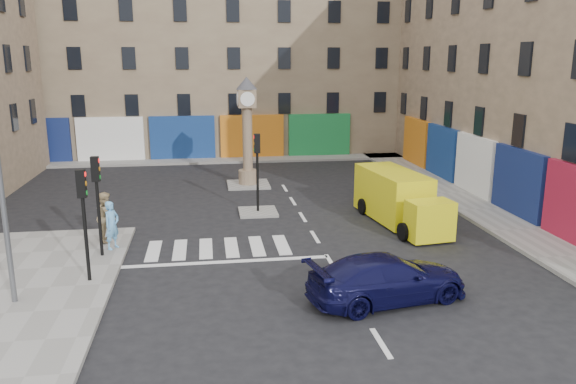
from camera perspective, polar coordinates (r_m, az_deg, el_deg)
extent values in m
plane|color=black|center=(19.75, 5.00, -8.16)|extent=(120.00, 120.00, 0.00)
cube|color=gray|center=(31.58, 16.28, -0.20)|extent=(2.60, 30.00, 0.15)
cube|color=gray|center=(40.68, -7.77, 3.23)|extent=(32.00, 2.40, 0.15)
cube|color=gray|center=(26.93, -3.07, -2.03)|extent=(1.80, 1.80, 0.12)
cube|color=gray|center=(32.73, -4.06, 0.77)|extent=(2.40, 2.40, 0.12)
cube|color=#987E63|center=(33.91, 27.21, 13.32)|extent=(10.00, 30.00, 16.00)
cube|color=#8C795D|center=(45.85, -8.23, 14.95)|extent=(32.00, 10.00, 17.00)
cylinder|color=black|center=(19.33, -19.82, -4.55)|extent=(0.12, 0.12, 2.80)
cube|color=black|center=(18.87, -20.27, 0.80)|extent=(0.28, 0.22, 0.90)
cylinder|color=black|center=(21.59, -18.62, -2.59)|extent=(0.12, 0.12, 2.80)
cube|color=black|center=(21.17, -18.99, 2.22)|extent=(0.28, 0.22, 0.90)
cylinder|color=black|center=(26.58, -3.11, 1.00)|extent=(0.12, 0.12, 2.80)
cube|color=black|center=(26.23, -3.16, 4.95)|extent=(0.28, 0.22, 0.90)
cylinder|color=#987E63|center=(32.63, -4.07, 1.56)|extent=(1.10, 1.10, 0.80)
cylinder|color=#987E63|center=(32.25, -4.14, 5.38)|extent=(0.56, 0.56, 3.60)
cube|color=#987E63|center=(32.00, -4.21, 9.46)|extent=(1.00, 1.00, 1.00)
cylinder|color=white|center=(31.48, -4.14, 9.39)|extent=(0.80, 0.06, 0.80)
cone|color=#333338|center=(31.95, -4.24, 10.98)|extent=(1.20, 1.20, 0.70)
imported|color=black|center=(17.56, 10.05, -8.62)|extent=(5.32, 3.01, 1.45)
cube|color=yellow|center=(26.10, 10.54, -0.22)|extent=(2.45, 4.72, 2.16)
cube|color=yellow|center=(23.29, 14.19, -2.81)|extent=(1.92, 1.35, 1.60)
cube|color=black|center=(23.15, 14.30, -1.95)|extent=(1.70, 1.05, 0.66)
cylinder|color=black|center=(23.31, 11.65, -3.98)|extent=(0.33, 0.78, 0.75)
cylinder|color=black|center=(24.22, 15.61, -3.55)|extent=(0.33, 0.78, 0.75)
cylinder|color=black|center=(26.89, 7.61, -1.46)|extent=(0.33, 0.78, 0.75)
cylinder|color=black|center=(27.68, 11.19, -1.17)|extent=(0.33, 0.78, 0.75)
imported|color=#63ABE3|center=(22.35, -17.46, -3.22)|extent=(0.75, 0.81, 1.86)
imported|color=tan|center=(23.33, -17.99, -2.39)|extent=(0.86, 1.05, 1.99)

